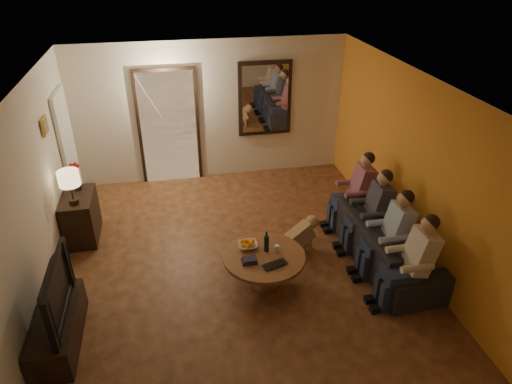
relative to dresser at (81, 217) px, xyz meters
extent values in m
cube|color=#3E2410|center=(2.25, -1.26, -0.36)|extent=(5.00, 6.00, 0.01)
cube|color=white|center=(2.25, -1.26, 2.24)|extent=(5.00, 6.00, 0.01)
cube|color=beige|center=(2.25, 1.74, 0.94)|extent=(5.00, 0.02, 2.60)
cube|color=beige|center=(-0.25, -1.26, 0.94)|extent=(0.02, 6.00, 2.60)
cube|color=beige|center=(4.75, -1.26, 0.94)|extent=(0.02, 6.00, 2.60)
cube|color=orange|center=(4.74, -1.26, 0.94)|extent=(0.01, 6.00, 2.60)
cube|color=#FFE0A5|center=(1.45, 1.72, 0.69)|extent=(1.00, 0.06, 2.10)
cube|color=black|center=(1.45, 1.71, 0.69)|extent=(1.12, 0.04, 2.22)
cube|color=silver|center=(1.70, 1.72, 0.54)|extent=(0.45, 0.03, 1.70)
cube|color=black|center=(3.25, 1.70, 1.14)|extent=(1.00, 0.05, 1.40)
cube|color=white|center=(3.25, 1.67, 1.14)|extent=(0.86, 0.02, 1.26)
cube|color=white|center=(-0.21, 1.04, 0.66)|extent=(0.06, 0.85, 2.04)
cube|color=#B28C33|center=(-0.22, 0.04, 1.49)|extent=(0.03, 0.28, 0.24)
cube|color=brown|center=(-0.21, 0.04, 1.49)|extent=(0.01, 0.22, 0.18)
cube|color=black|center=(0.00, 0.00, 0.00)|extent=(0.45, 0.82, 0.73)
cube|color=black|center=(0.00, -2.18, -0.16)|extent=(0.45, 1.23, 0.41)
imported|color=black|center=(0.00, -2.18, 0.38)|extent=(1.15, 0.15, 0.66)
imported|color=black|center=(4.35, -1.45, -0.04)|extent=(2.26, 0.95, 0.65)
cylinder|color=brown|center=(2.53, -1.61, -0.14)|extent=(1.37, 1.37, 0.45)
imported|color=white|center=(2.35, -1.39, 0.12)|extent=(0.26, 0.26, 0.06)
cylinder|color=silver|center=(2.71, -1.56, 0.14)|extent=(0.06, 0.06, 0.10)
imported|color=black|center=(2.63, -1.89, 0.10)|extent=(0.38, 0.30, 0.03)
camera|label=1|loc=(1.48, -6.33, 3.75)|focal=32.00mm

